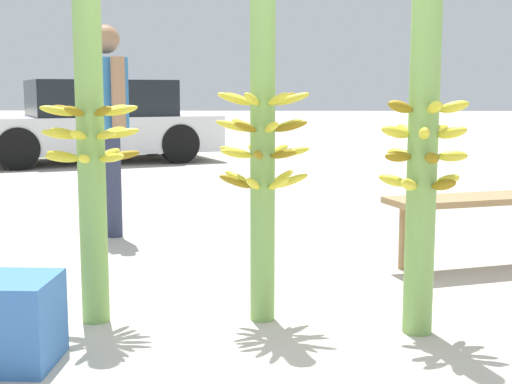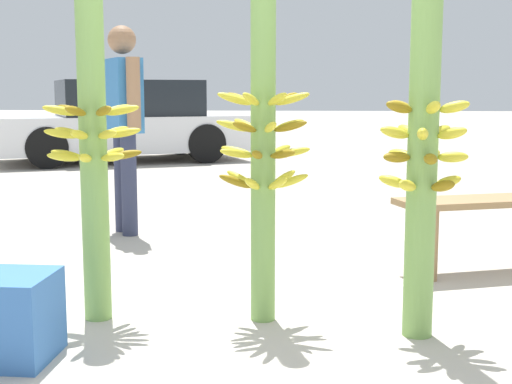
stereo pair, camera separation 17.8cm
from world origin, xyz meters
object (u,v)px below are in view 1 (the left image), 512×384
(market_bench, at_px, (504,206))
(vendor_person, at_px, (107,112))
(banana_stalk_right, at_px, (422,160))
(banana_stalk_left, at_px, (91,154))
(produce_crate, at_px, (11,321))
(parked_car, at_px, (94,123))
(banana_stalk_center, at_px, (263,151))

(market_bench, bearing_deg, vendor_person, 141.85)
(market_bench, bearing_deg, banana_stalk_right, -140.68)
(banana_stalk_left, xyz_separation_m, market_bench, (2.35, 1.22, -0.43))
(banana_stalk_left, bearing_deg, market_bench, 27.37)
(produce_crate, bearing_deg, vendor_person, 95.21)
(vendor_person, xyz_separation_m, parked_car, (-1.71, 5.94, -0.34))
(banana_stalk_right, xyz_separation_m, parked_car, (-3.71, 8.19, -0.19))
(banana_stalk_center, bearing_deg, banana_stalk_left, -176.08)
(vendor_person, bearing_deg, parked_car, -15.64)
(banana_stalk_left, bearing_deg, banana_stalk_center, 3.92)
(vendor_person, distance_m, parked_car, 6.19)
(banana_stalk_left, distance_m, vendor_person, 2.19)
(vendor_person, distance_m, market_bench, 3.00)
(banana_stalk_right, bearing_deg, produce_crate, -165.12)
(banana_stalk_right, relative_size, vendor_person, 0.98)
(parked_car, relative_size, produce_crate, 11.84)
(market_bench, bearing_deg, produce_crate, -164.73)
(banana_stalk_left, bearing_deg, produce_crate, -109.28)
(banana_stalk_left, distance_m, banana_stalk_right, 1.56)
(vendor_person, bearing_deg, banana_stalk_right, -169.97)
(banana_stalk_center, distance_m, vendor_person, 2.45)
(banana_stalk_left, xyz_separation_m, banana_stalk_center, (0.82, 0.06, 0.01))
(banana_stalk_left, bearing_deg, banana_stalk_right, -3.99)
(banana_stalk_left, relative_size, banana_stalk_center, 0.98)
(banana_stalk_left, distance_m, banana_stalk_center, 0.82)
(banana_stalk_left, bearing_deg, vendor_person, 101.84)
(market_bench, height_order, produce_crate, market_bench)
(banana_stalk_center, height_order, parked_car, banana_stalk_center)
(banana_stalk_right, xyz_separation_m, market_bench, (0.79, 1.32, -0.42))
(banana_stalk_left, distance_m, produce_crate, 0.89)
(produce_crate, bearing_deg, market_bench, 35.09)
(banana_stalk_left, xyz_separation_m, parked_car, (-2.15, 8.08, -0.20))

